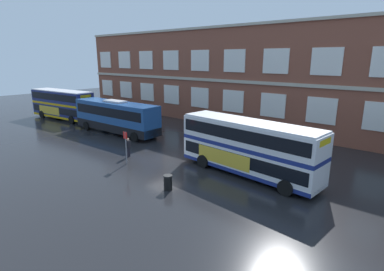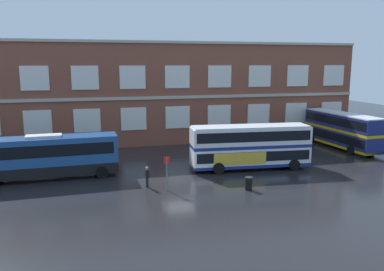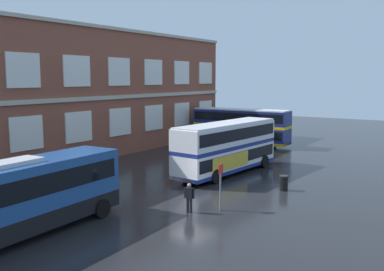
% 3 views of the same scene
% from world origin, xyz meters
% --- Properties ---
extents(ground_plane, '(120.00, 120.00, 0.00)m').
position_xyz_m(ground_plane, '(0.00, 2.00, 0.00)').
color(ground_plane, black).
extents(brick_terminal_building, '(57.51, 8.19, 12.26)m').
position_xyz_m(brick_terminal_building, '(-2.10, 17.98, 5.98)').
color(brick_terminal_building, brown).
rests_on(brick_terminal_building, ground).
extents(double_decker_near, '(11.21, 3.72, 4.07)m').
position_xyz_m(double_decker_near, '(-23.59, 3.16, 2.15)').
color(double_decker_near, navy).
rests_on(double_decker_near, ground).
extents(double_decker_middle, '(11.18, 3.55, 4.07)m').
position_xyz_m(double_decker_middle, '(7.23, 1.62, 2.15)').
color(double_decker_middle, silver).
rests_on(double_decker_middle, ground).
extents(touring_coach, '(12.09, 3.23, 3.80)m').
position_xyz_m(touring_coach, '(-10.85, 3.04, 1.91)').
color(touring_coach, navy).
rests_on(touring_coach, ground).
extents(waiting_passenger, '(0.31, 0.64, 1.70)m').
position_xyz_m(waiting_passenger, '(-2.86, -1.52, 0.93)').
color(waiting_passenger, black).
rests_on(waiting_passenger, ground).
extents(bus_stand_flag, '(0.44, 0.10, 2.70)m').
position_xyz_m(bus_stand_flag, '(-1.50, -2.77, 1.64)').
color(bus_stand_flag, slate).
rests_on(bus_stand_flag, ground).
extents(station_litter_bin, '(0.60, 0.60, 1.03)m').
position_xyz_m(station_litter_bin, '(4.69, -4.18, 0.52)').
color(station_litter_bin, black).
rests_on(station_litter_bin, ground).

